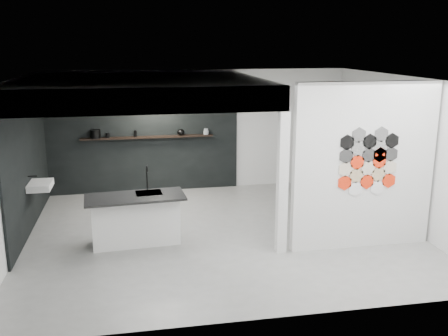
% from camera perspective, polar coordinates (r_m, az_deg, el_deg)
% --- Properties ---
extents(floor, '(7.00, 6.00, 0.01)m').
position_cam_1_polar(floor, '(9.25, -0.27, -7.43)').
color(floor, gray).
extents(partition_panel, '(2.45, 0.15, 2.80)m').
position_cam_1_polar(partition_panel, '(8.59, 15.72, 0.17)').
color(partition_panel, silver).
rests_on(partition_panel, floor).
extents(bay_clad_back, '(4.40, 0.04, 2.35)m').
position_cam_1_polar(bay_clad_back, '(11.65, -9.22, 2.97)').
color(bay_clad_back, black).
rests_on(bay_clad_back, floor).
extents(bay_clad_left, '(0.04, 4.00, 2.35)m').
position_cam_1_polar(bay_clad_left, '(9.91, -21.53, 0.19)').
color(bay_clad_left, black).
rests_on(bay_clad_left, floor).
extents(bulkhead, '(4.40, 4.00, 0.40)m').
position_cam_1_polar(bulkhead, '(9.50, -9.22, 8.86)').
color(bulkhead, silver).
rests_on(bulkhead, corner_column).
extents(corner_column, '(0.16, 0.16, 2.35)m').
position_cam_1_polar(corner_column, '(8.13, 6.68, -1.80)').
color(corner_column, silver).
rests_on(corner_column, floor).
extents(fascia_beam, '(4.40, 0.16, 0.40)m').
position_cam_1_polar(fascia_beam, '(7.59, -8.82, 7.58)').
color(fascia_beam, silver).
rests_on(fascia_beam, corner_column).
extents(wall_basin, '(0.40, 0.60, 0.12)m').
position_cam_1_polar(wall_basin, '(9.76, -20.25, -1.88)').
color(wall_basin, silver).
rests_on(wall_basin, bay_clad_left).
extents(display_shelf, '(3.00, 0.15, 0.04)m').
position_cam_1_polar(display_shelf, '(11.52, -8.73, 3.50)').
color(display_shelf, black).
rests_on(display_shelf, bay_clad_back).
extents(kitchen_island, '(1.72, 0.85, 1.34)m').
position_cam_1_polar(kitchen_island, '(8.77, -10.05, -5.70)').
color(kitchen_island, silver).
rests_on(kitchen_island, floor).
extents(stockpot, '(0.29, 0.29, 0.19)m').
position_cam_1_polar(stockpot, '(11.53, -14.50, 3.80)').
color(stockpot, black).
rests_on(stockpot, display_shelf).
extents(kettle, '(0.18, 0.18, 0.14)m').
position_cam_1_polar(kettle, '(11.55, -4.96, 4.11)').
color(kettle, black).
rests_on(kettle, display_shelf).
extents(glass_bowl, '(0.13, 0.13, 0.09)m').
position_cam_1_polar(glass_bowl, '(11.63, -2.07, 4.07)').
color(glass_bowl, gray).
rests_on(glass_bowl, display_shelf).
extents(glass_vase, '(0.13, 0.13, 0.14)m').
position_cam_1_polar(glass_vase, '(11.63, -2.07, 4.19)').
color(glass_vase, gray).
rests_on(glass_vase, display_shelf).
extents(bottle_dark, '(0.06, 0.06, 0.15)m').
position_cam_1_polar(bottle_dark, '(11.50, -10.09, 3.91)').
color(bottle_dark, black).
rests_on(bottle_dark, display_shelf).
extents(utensil_cup, '(0.10, 0.10, 0.10)m').
position_cam_1_polar(utensil_cup, '(11.52, -13.17, 3.65)').
color(utensil_cup, black).
rests_on(utensil_cup, display_shelf).
extents(hex_tile_cluster, '(1.04, 0.02, 1.16)m').
position_cam_1_polar(hex_tile_cluster, '(8.50, 16.22, 0.72)').
color(hex_tile_cluster, red).
rests_on(hex_tile_cluster, partition_panel).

